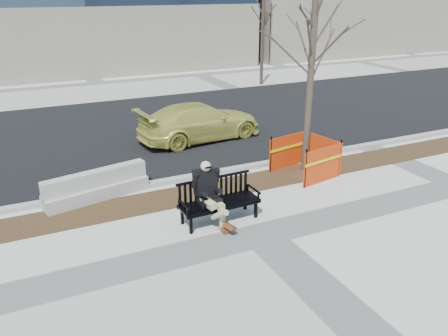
# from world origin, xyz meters

# --- Properties ---
(ground) EXTENTS (120.00, 120.00, 0.00)m
(ground) POSITION_xyz_m (0.00, 0.00, 0.00)
(ground) COLOR beige
(ground) RESTS_ON ground
(mulch_strip) EXTENTS (40.00, 1.20, 0.02)m
(mulch_strip) POSITION_xyz_m (0.00, 2.60, 0.00)
(mulch_strip) COLOR #47301C
(mulch_strip) RESTS_ON ground
(asphalt_street) EXTENTS (60.00, 10.40, 0.01)m
(asphalt_street) POSITION_xyz_m (0.00, 8.80, 0.00)
(asphalt_street) COLOR black
(asphalt_street) RESTS_ON ground
(curb) EXTENTS (60.00, 0.25, 0.12)m
(curb) POSITION_xyz_m (0.00, 3.55, 0.06)
(curb) COLOR #9E9B93
(curb) RESTS_ON ground
(bench) EXTENTS (1.92, 0.75, 1.01)m
(bench) POSITION_xyz_m (-0.56, 0.97, 0.00)
(bench) COLOR black
(bench) RESTS_ON ground
(seated_man) EXTENTS (0.67, 1.08, 1.49)m
(seated_man) POSITION_xyz_m (-0.82, 1.01, 0.00)
(seated_man) COLOR black
(seated_man) RESTS_ON ground
(tree_fence) EXTENTS (2.60, 2.60, 5.53)m
(tree_fence) POSITION_xyz_m (2.83, 2.49, 0.00)
(tree_fence) COLOR #FF4E11
(tree_fence) RESTS_ON ground
(sedan) EXTENTS (4.61, 2.28, 1.29)m
(sedan) POSITION_xyz_m (1.37, 6.79, 0.00)
(sedan) COLOR #CAC354
(sedan) RESTS_ON ground
(jersey_barrier_left) EXTENTS (2.74, 1.09, 0.77)m
(jersey_barrier_left) POSITION_xyz_m (-2.89, 3.39, 0.00)
(jersey_barrier_left) COLOR #A8A59D
(jersey_barrier_left) RESTS_ON ground
(far_tree_right) EXTENTS (2.46, 2.46, 5.32)m
(far_tree_right) POSITION_xyz_m (8.15, 14.37, 0.00)
(far_tree_right) COLOR #413329
(far_tree_right) RESTS_ON ground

